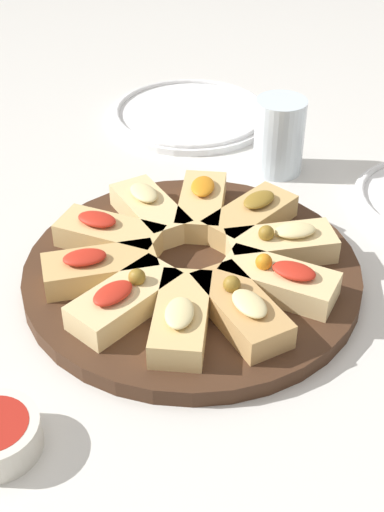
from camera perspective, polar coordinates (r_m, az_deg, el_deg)
name	(u,v)px	position (r m, az deg, el deg)	size (l,w,h in m)	color
ground_plane	(192,280)	(0.79, 0.00, -1.91)	(3.00, 3.00, 0.00)	silver
serving_board	(192,273)	(0.78, 0.00, -1.37)	(0.37, 0.37, 0.02)	#422819
focaccia_slice_0	(279,280)	(0.74, 7.00, -1.92)	(0.12, 0.06, 0.04)	#E5C689
focaccia_slice_1	(281,244)	(0.79, 7.16, 0.93)	(0.13, 0.11, 0.04)	#E5C689
focaccia_slice_2	(251,217)	(0.83, 4.72, 3.13)	(0.09, 0.13, 0.04)	tan
focaccia_slice_3	(201,205)	(0.85, 0.76, 4.12)	(0.08, 0.13, 0.04)	#DBB775
focaccia_slice_4	(150,211)	(0.84, -3.41, 3.65)	(0.12, 0.11, 0.04)	#E5C689
focaccia_slice_5	(109,235)	(0.80, -6.64, 1.71)	(0.12, 0.05, 0.04)	#DBB775
focaccia_slice_6	(99,269)	(0.75, -7.44, -1.01)	(0.13, 0.11, 0.04)	tan
focaccia_slice_7	(125,299)	(0.71, -5.41, -3.47)	(0.09, 0.13, 0.04)	#E5C689
focaccia_slice_8	(181,317)	(0.69, -0.86, -4.91)	(0.08, 0.13, 0.04)	#DBB775
focaccia_slice_9	(241,308)	(0.70, 3.93, -4.20)	(0.12, 0.11, 0.04)	tan
plate_left	(191,113)	(1.12, -0.11, 11.33)	(0.25, 0.25, 0.02)	white
water_glass	(279,136)	(0.97, 6.99, 9.50)	(0.07, 0.07, 0.10)	silver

